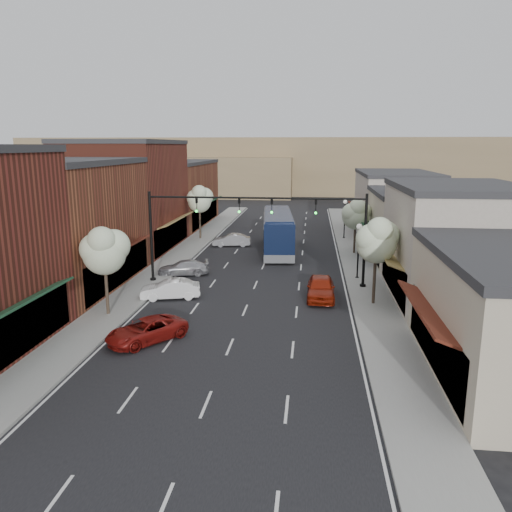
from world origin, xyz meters
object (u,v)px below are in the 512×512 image
(tree_right_far, at_px, (356,214))
(red_hatchback, at_px, (321,288))
(tree_right_near, at_px, (377,239))
(parked_car_a, at_px, (146,330))
(tree_left_far, at_px, (200,199))
(parked_car_c, at_px, (183,268))
(lamp_post_near, at_px, (359,242))
(signal_mast_right, at_px, (332,226))
(signal_mast_left, at_px, (181,223))
(coach_bus, at_px, (278,231))
(parked_car_e, at_px, (231,240))
(parked_car_b, at_px, (170,289))
(tree_left_near, at_px, (104,250))
(lamp_post_far, at_px, (345,213))

(tree_right_far, height_order, red_hatchback, tree_right_far)
(tree_right_near, distance_m, parked_car_a, 15.52)
(tree_left_far, distance_m, parked_car_a, 30.18)
(parked_car_a, distance_m, parked_car_c, 14.16)
(tree_right_near, height_order, parked_car_c, tree_right_near)
(tree_right_near, bearing_deg, lamp_post_near, 94.77)
(signal_mast_right, xyz_separation_m, lamp_post_near, (2.18, 2.50, -1.62))
(signal_mast_left, relative_size, tree_right_near, 1.38)
(signal_mast_left, distance_m, red_hatchback, 11.54)
(coach_bus, height_order, parked_car_a, coach_bus)
(parked_car_e, bearing_deg, parked_car_b, -12.34)
(tree_left_near, xyz_separation_m, red_hatchback, (13.11, 5.10, -3.43))
(signal_mast_right, relative_size, tree_left_near, 1.44)
(signal_mast_left, bearing_deg, parked_car_b, -87.64)
(tree_left_far, height_order, lamp_post_near, tree_left_far)
(signal_mast_right, height_order, tree_left_near, signal_mast_right)
(signal_mast_left, relative_size, lamp_post_near, 1.85)
(signal_mast_right, distance_m, tree_left_near, 16.05)
(lamp_post_far, distance_m, parked_car_b, 27.58)
(tree_left_far, bearing_deg, red_hatchback, -57.91)
(tree_right_far, bearing_deg, signal_mast_right, -102.85)
(lamp_post_far, bearing_deg, parked_car_a, -111.30)
(tree_right_far, xyz_separation_m, parked_car_c, (-14.55, -9.62, -3.39))
(tree_right_far, xyz_separation_m, parked_car_b, (-13.80, -16.02, -3.32))
(tree_right_near, distance_m, tree_left_far, 27.56)
(tree_right_near, height_order, lamp_post_far, tree_right_near)
(tree_right_near, bearing_deg, lamp_post_far, 91.30)
(parked_car_b, distance_m, parked_car_e, 18.66)
(tree_right_near, bearing_deg, tree_right_far, 90.00)
(signal_mast_right, height_order, coach_bus, signal_mast_right)
(signal_mast_right, relative_size, lamp_post_far, 1.85)
(parked_car_b, bearing_deg, tree_left_far, 172.56)
(tree_right_near, height_order, coach_bus, tree_right_near)
(tree_right_near, relative_size, coach_bus, 0.46)
(tree_right_far, bearing_deg, lamp_post_far, 93.88)
(signal_mast_left, bearing_deg, tree_left_far, 98.35)
(signal_mast_right, xyz_separation_m, lamp_post_far, (2.18, 20.00, -1.62))
(parked_car_a, bearing_deg, tree_right_far, 100.57)
(tree_right_far, bearing_deg, parked_car_a, -118.61)
(red_hatchback, height_order, parked_car_b, red_hatchback)
(signal_mast_left, bearing_deg, coach_bus, 63.18)
(tree_right_far, distance_m, parked_car_b, 21.40)
(tree_right_far, relative_size, lamp_post_near, 1.22)
(parked_car_a, bearing_deg, signal_mast_right, 88.22)
(tree_left_far, relative_size, parked_car_b, 1.51)
(red_hatchback, bearing_deg, parked_car_c, 155.13)
(tree_left_far, distance_m, parked_car_c, 16.26)
(parked_car_a, distance_m, parked_car_e, 26.30)
(coach_bus, xyz_separation_m, parked_car_a, (-5.38, -24.45, -1.39))
(tree_left_far, distance_m, coach_bus, 10.78)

